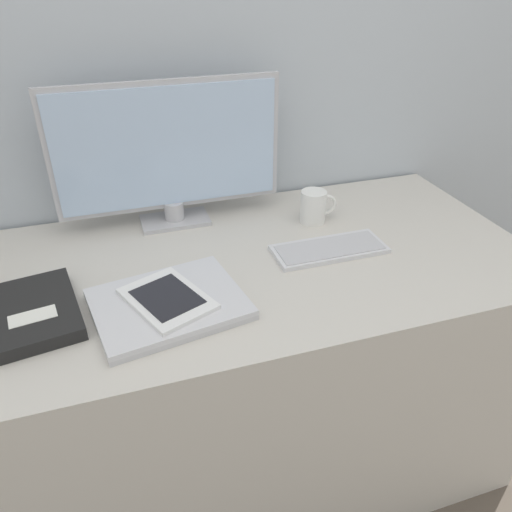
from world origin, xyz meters
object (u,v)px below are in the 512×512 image
coffee_mug (314,207)px  ereader (167,299)px  notebook (35,312)px  monitor (169,153)px  laptop (169,304)px  keyboard (329,249)px

coffee_mug → ereader: bearing=-148.5°
ereader → notebook: (-0.27, 0.06, -0.01)m
monitor → ereader: size_ratio=2.61×
laptop → notebook: (-0.27, 0.06, 0.00)m
notebook → coffee_mug: coffee_mug is taller
laptop → keyboard: bearing=14.7°
monitor → ereader: (-0.09, -0.41, -0.18)m
monitor → keyboard: size_ratio=2.09×
keyboard → laptop: 0.45m
keyboard → coffee_mug: coffee_mug is taller
laptop → coffee_mug: size_ratio=3.25×
keyboard → ereader: size_ratio=1.25×
keyboard → coffee_mug: size_ratio=2.74×
laptop → coffee_mug: (0.47, 0.28, 0.03)m
monitor → laptop: (-0.09, -0.40, -0.19)m
monitor → notebook: (-0.36, -0.35, -0.19)m
ereader → notebook: bearing=167.8°
ereader → monitor: bearing=77.9°
laptop → notebook: notebook is taller
monitor → keyboard: (0.35, -0.29, -0.20)m
keyboard → ereader: 0.46m
notebook → coffee_mug: size_ratio=2.54×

